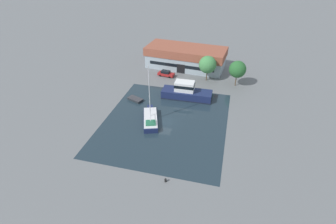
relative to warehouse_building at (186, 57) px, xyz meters
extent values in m
plane|color=slate|center=(1.56, -29.64, -3.09)|extent=(440.00, 440.00, 0.00)
cube|color=#1E2D38|center=(1.56, -29.64, -3.09)|extent=(25.34, 29.91, 0.01)
cube|color=#99A8B2|center=(0.00, 0.00, -1.20)|extent=(23.29, 11.67, 3.78)
cube|color=brown|center=(0.00, 0.00, 1.85)|extent=(23.99, 12.02, 2.32)
cube|color=black|center=(-0.45, -4.79, -1.77)|extent=(2.39, 0.29, 2.64)
cube|color=black|center=(-0.45, -4.79, -1.01)|extent=(19.03, 1.84, 0.94)
cylinder|color=brown|center=(7.35, -7.65, -1.68)|extent=(0.27, 0.27, 2.82)
sphere|color=#428447|center=(7.35, -7.65, 1.47)|extent=(4.64, 4.64, 4.64)
cylinder|color=brown|center=(15.13, -8.95, -1.60)|extent=(0.25, 0.25, 2.98)
sphere|color=#28602D|center=(15.13, -8.95, 1.52)|extent=(4.35, 4.35, 4.35)
cube|color=maroon|center=(-3.99, -7.89, -2.45)|extent=(4.79, 2.46, 0.72)
cube|color=black|center=(-4.17, -7.86, -1.78)|extent=(2.58, 1.93, 0.60)
cube|color=black|center=(-2.99, -8.03, -1.81)|extent=(0.25, 1.44, 0.48)
cylinder|color=black|center=(-2.47, -7.29, -2.79)|extent=(0.62, 0.28, 0.60)
cylinder|color=black|center=(-2.71, -8.89, -2.79)|extent=(0.62, 0.28, 0.60)
cylinder|color=black|center=(-5.28, -6.88, -2.79)|extent=(0.62, 0.28, 0.60)
cylinder|color=black|center=(-5.51, -8.48, -2.79)|extent=(0.62, 0.28, 0.60)
cube|color=#19234C|center=(-1.41, -30.55, -2.53)|extent=(5.24, 8.51, 1.10)
cube|color=#19234C|center=(-2.90, -26.17, -2.53)|extent=(1.58, 1.54, 1.10)
cube|color=silver|center=(-1.41, -30.55, -1.95)|extent=(5.03, 8.17, 0.08)
cylinder|color=silver|center=(-1.60, -29.97, 3.76)|extent=(0.16, 0.16, 11.33)
cylinder|color=silver|center=(-1.02, -31.69, -0.81)|extent=(1.28, 3.46, 0.12)
cube|color=#236647|center=(-0.70, -32.64, -1.76)|extent=(2.43, 2.31, 0.30)
cube|color=#19234C|center=(3.96, -18.57, -2.11)|extent=(11.98, 4.02, 1.94)
cube|color=black|center=(3.96, -18.57, -2.94)|extent=(12.10, 4.10, 0.18)
cube|color=white|center=(3.37, -18.57, 0.00)|extent=(4.57, 2.84, 2.29)
cube|color=black|center=(3.37, -18.57, 0.23)|extent=(4.66, 2.92, 0.73)
cube|color=#23282D|center=(-7.66, -22.88, -2.82)|extent=(3.92, 2.91, 0.53)
cube|color=#333338|center=(-7.66, -22.88, -2.51)|extent=(4.09, 3.06, 0.08)
cylinder|color=black|center=(5.83, -45.62, -2.89)|extent=(0.33, 0.33, 0.40)
sphere|color=black|center=(5.83, -45.62, -2.59)|extent=(0.37, 0.37, 0.37)
camera|label=1|loc=(13.34, -73.33, 28.48)|focal=28.00mm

